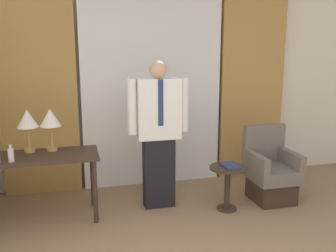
% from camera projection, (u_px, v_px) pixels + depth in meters
% --- Properties ---
extents(wall_back, '(10.00, 0.06, 2.70)m').
position_uv_depth(wall_back, '(151.00, 84.00, 5.06)').
color(wall_back, silver).
rests_on(wall_back, ground_plane).
extents(curtain_sheer_center, '(1.87, 0.06, 2.58)m').
position_uv_depth(curtain_sheer_center, '(153.00, 90.00, 4.95)').
color(curtain_sheer_center, white).
rests_on(curtain_sheer_center, ground_plane).
extents(curtain_drape_left, '(0.94, 0.06, 2.58)m').
position_uv_depth(curtain_drape_left, '(38.00, 93.00, 4.60)').
color(curtain_drape_left, '#B28442').
rests_on(curtain_drape_left, ground_plane).
extents(curtain_drape_right, '(0.94, 0.06, 2.58)m').
position_uv_depth(curtain_drape_right, '(252.00, 87.00, 5.31)').
color(curtain_drape_right, '#B28442').
rests_on(curtain_drape_right, ground_plane).
extents(desk, '(1.21, 0.58, 0.72)m').
position_uv_depth(desk, '(41.00, 165.00, 3.98)').
color(desk, '#38281E').
rests_on(desk, ground_plane).
extents(table_lamp_left, '(0.23, 0.23, 0.47)m').
position_uv_depth(table_lamp_left, '(27.00, 120.00, 4.00)').
color(table_lamp_left, tan).
rests_on(table_lamp_left, desk).
extents(table_lamp_right, '(0.23, 0.23, 0.47)m').
position_uv_depth(table_lamp_right, '(50.00, 119.00, 4.06)').
color(table_lamp_right, tan).
rests_on(table_lamp_right, desk).
extents(bottle_by_lamp, '(0.06, 0.06, 0.17)m').
position_uv_depth(bottle_by_lamp, '(11.00, 155.00, 3.72)').
color(bottle_by_lamp, silver).
rests_on(bottle_by_lamp, desk).
extents(person, '(0.71, 0.23, 1.71)m').
position_uv_depth(person, '(159.00, 130.00, 4.27)').
color(person, black).
rests_on(person, ground_plane).
extents(armchair, '(0.54, 0.58, 0.90)m').
position_uv_depth(armchair, '(270.00, 173.00, 4.57)').
color(armchair, '#38281E').
rests_on(armchair, ground_plane).
extents(side_table, '(0.42, 0.42, 0.52)m').
position_uv_depth(side_table, '(228.00, 181.00, 4.27)').
color(side_table, '#38281E').
rests_on(side_table, ground_plane).
extents(book, '(0.17, 0.25, 0.03)m').
position_uv_depth(book, '(231.00, 166.00, 4.22)').
color(book, '#2D334C').
rests_on(book, side_table).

